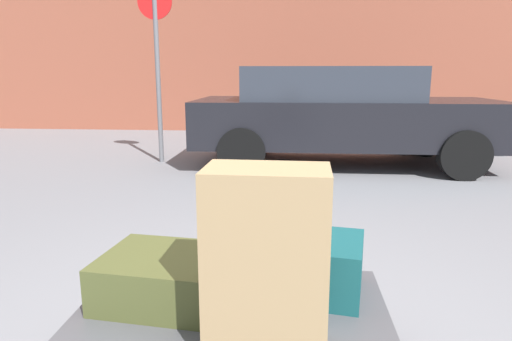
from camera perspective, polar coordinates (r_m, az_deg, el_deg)
The scene contains 8 objects.
luggage_cart at distance 2.03m, azimuth -3.03°, elevation -19.04°, with size 1.32×0.89×0.34m.
suitcase_olive_front_right at distance 2.07m, azimuth -11.63°, elevation -13.15°, with size 0.53×0.44×0.21m, color #4C5128.
suitcase_tan_front_left at distance 1.60m, azimuth 1.35°, elevation -11.50°, with size 0.43×0.26×0.67m, color #9E7F56.
suitcase_teal_rear_left at distance 2.12m, azimuth 5.26°, elevation -11.66°, with size 0.58×0.38×0.25m, color #144C51.
parked_car at distance 6.70m, azimuth 10.73°, elevation 7.17°, with size 4.31×1.94×1.42m.
bollard_kerb_near at distance 7.94m, azimuth 18.15°, elevation 4.15°, with size 0.25×0.25×0.59m, color #383838.
bollard_kerb_mid at distance 8.43m, azimuth 28.43°, elevation 3.72°, with size 0.25×0.25×0.59m, color #383838.
no_parking_sign at distance 6.92m, azimuth -12.48°, elevation 14.11°, with size 0.50×0.07×2.58m.
Camera 1 is at (0.25, -1.71, 1.32)m, focal length 31.43 mm.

